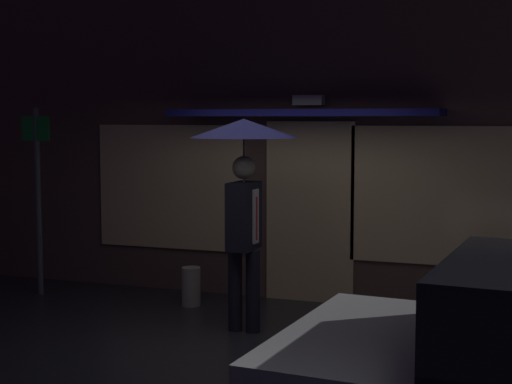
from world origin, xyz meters
name	(u,v)px	position (x,y,z in m)	size (l,w,h in m)	color
ground_plane	(247,350)	(0.00, 0.00, 0.00)	(18.00, 18.00, 0.00)	#26262B
building_facade	(314,120)	(0.00, 2.34, 2.22)	(10.91, 1.00, 4.48)	brown
person_with_umbrella	(244,166)	(-0.27, 0.63, 1.75)	(1.12, 1.12, 2.23)	black
street_sign_post	(38,190)	(-3.32, 1.36, 1.34)	(0.40, 0.07, 2.36)	#595B60
sidewalk_bollard	(191,286)	(-1.26, 1.46, 0.23)	(0.22, 0.22, 0.47)	#B2A899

